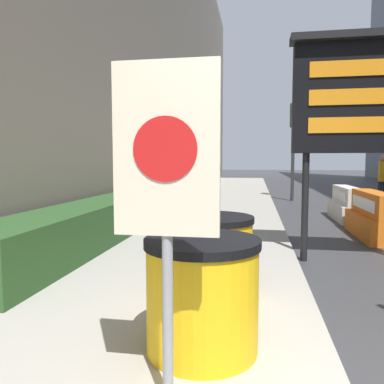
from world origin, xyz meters
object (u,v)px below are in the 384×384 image
at_px(warning_sign, 166,175).
at_px(jersey_barrier_orange_near, 373,218).
at_px(barrel_drum_foreground, 202,294).
at_px(jersey_barrier_white, 347,205).
at_px(pedestrian_worker, 383,176).
at_px(barrel_drum_middle, 212,256).
at_px(message_board, 369,97).
at_px(traffic_light_near_curb, 294,131).

bearing_deg(warning_sign, jersey_barrier_orange_near, 64.48).
xyz_separation_m(barrel_drum_foreground, jersey_barrier_white, (2.62, 7.23, -0.16)).
bearing_deg(pedestrian_worker, warning_sign, 169.16).
xyz_separation_m(barrel_drum_middle, message_board, (1.96, 2.00, 1.84)).
relative_size(barrel_drum_foreground, warning_sign, 0.44).
distance_m(message_board, traffic_light_near_curb, 8.49).
bearing_deg(barrel_drum_middle, traffic_light_near_curb, 80.43).
xyz_separation_m(traffic_light_near_curb, pedestrian_worker, (2.75, -1.10, -1.58)).
height_order(barrel_drum_middle, jersey_barrier_orange_near, barrel_drum_middle).
relative_size(warning_sign, traffic_light_near_curb, 0.53).
bearing_deg(jersey_barrier_white, traffic_light_near_curb, 101.86).
relative_size(message_board, traffic_light_near_curb, 0.91).
bearing_deg(message_board, warning_sign, -118.38).
bearing_deg(pedestrian_worker, message_board, 172.42).
xyz_separation_m(warning_sign, jersey_barrier_orange_near, (2.73, 5.71, -1.02)).
bearing_deg(message_board, barrel_drum_middle, -134.50).
distance_m(message_board, jersey_barrier_white, 4.67).
xyz_separation_m(warning_sign, pedestrian_worker, (4.57, 11.11, -0.41)).
relative_size(message_board, jersey_barrier_orange_near, 1.75).
distance_m(barrel_drum_middle, warning_sign, 1.94).
bearing_deg(warning_sign, barrel_drum_middle, 88.41).
height_order(barrel_drum_foreground, warning_sign, warning_sign).
bearing_deg(jersey_barrier_white, barrel_drum_foreground, -109.95).
bearing_deg(message_board, jersey_barrier_orange_near, 70.24).
height_order(barrel_drum_foreground, pedestrian_worker, pedestrian_worker).
xyz_separation_m(barrel_drum_foreground, pedestrian_worker, (4.47, 10.46, 0.47)).
xyz_separation_m(barrel_drum_middle, warning_sign, (-0.05, -1.72, 0.88)).
bearing_deg(message_board, traffic_light_near_curb, 91.33).
xyz_separation_m(barrel_drum_middle, traffic_light_near_curb, (1.77, 10.49, 2.04)).
bearing_deg(jersey_barrier_orange_near, warning_sign, -115.52).
bearing_deg(barrel_drum_foreground, message_board, 58.13).
xyz_separation_m(jersey_barrier_white, pedestrian_worker, (1.84, 3.23, 0.63)).
height_order(warning_sign, traffic_light_near_curb, traffic_light_near_curb).
distance_m(barrel_drum_foreground, warning_sign, 1.10).
height_order(jersey_barrier_orange_near, traffic_light_near_curb, traffic_light_near_curb).
distance_m(barrel_drum_middle, message_board, 3.35).
bearing_deg(warning_sign, message_board, 61.62).
height_order(barrel_drum_middle, traffic_light_near_curb, traffic_light_near_curb).
bearing_deg(barrel_drum_foreground, pedestrian_worker, 66.88).
xyz_separation_m(barrel_drum_foreground, barrel_drum_middle, (-0.05, 1.07, 0.00)).
xyz_separation_m(message_board, pedestrian_worker, (2.56, 7.39, -1.38)).
bearing_deg(barrel_drum_foreground, jersey_barrier_orange_near, 62.58).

